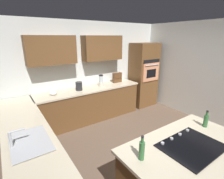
{
  "coord_description": "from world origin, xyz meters",
  "views": [
    {
      "loc": [
        1.98,
        2.08,
        2.2
      ],
      "look_at": [
        -0.23,
        -1.16,
        0.95
      ],
      "focal_mm": 26.7,
      "sensor_mm": 36.0,
      "label": 1
    }
  ],
  "objects_px": {
    "wall_oven": "(144,75)",
    "mixing_bowl": "(53,93)",
    "kettle": "(79,86)",
    "oil_bottle": "(142,150)",
    "spice_rack": "(117,78)",
    "second_bottle": "(206,120)",
    "blender": "(101,81)",
    "sink_unit": "(29,142)",
    "cooktop": "(191,146)"
  },
  "relations": [
    {
      "from": "wall_oven",
      "to": "mixing_bowl",
      "type": "xyz_separation_m",
      "value": [
        2.9,
        -0.01,
        -0.06
      ]
    },
    {
      "from": "sink_unit",
      "to": "second_bottle",
      "type": "height_order",
      "value": "second_bottle"
    },
    {
      "from": "mixing_bowl",
      "to": "oil_bottle",
      "type": "distance_m",
      "value": 2.73
    },
    {
      "from": "wall_oven",
      "to": "blender",
      "type": "distance_m",
      "value": 1.6
    },
    {
      "from": "kettle",
      "to": "oil_bottle",
      "type": "bearing_deg",
      "value": 80.6
    },
    {
      "from": "cooktop",
      "to": "kettle",
      "type": "height_order",
      "value": "kettle"
    },
    {
      "from": "mixing_bowl",
      "to": "spice_rack",
      "type": "height_order",
      "value": "spice_rack"
    },
    {
      "from": "wall_oven",
      "to": "oil_bottle",
      "type": "height_order",
      "value": "wall_oven"
    },
    {
      "from": "mixing_bowl",
      "to": "second_bottle",
      "type": "xyz_separation_m",
      "value": [
        -1.49,
        2.75,
        0.05
      ]
    },
    {
      "from": "oil_bottle",
      "to": "second_bottle",
      "type": "bearing_deg",
      "value": 178.71
    },
    {
      "from": "mixing_bowl",
      "to": "second_bottle",
      "type": "relative_size",
      "value": 0.67
    },
    {
      "from": "kettle",
      "to": "spice_rack",
      "type": "bearing_deg",
      "value": -176.42
    },
    {
      "from": "cooktop",
      "to": "oil_bottle",
      "type": "relative_size",
      "value": 2.58
    },
    {
      "from": "sink_unit",
      "to": "blender",
      "type": "height_order",
      "value": "blender"
    },
    {
      "from": "blender",
      "to": "spice_rack",
      "type": "bearing_deg",
      "value": -172.58
    },
    {
      "from": "wall_oven",
      "to": "mixing_bowl",
      "type": "bearing_deg",
      "value": -0.12
    },
    {
      "from": "sink_unit",
      "to": "kettle",
      "type": "relative_size",
      "value": 3.24
    },
    {
      "from": "wall_oven",
      "to": "sink_unit",
      "type": "height_order",
      "value": "wall_oven"
    },
    {
      "from": "wall_oven",
      "to": "spice_rack",
      "type": "height_order",
      "value": "wall_oven"
    },
    {
      "from": "sink_unit",
      "to": "spice_rack",
      "type": "xyz_separation_m",
      "value": [
        -2.68,
        -1.78,
        0.13
      ]
    },
    {
      "from": "oil_bottle",
      "to": "second_bottle",
      "type": "relative_size",
      "value": 1.12
    },
    {
      "from": "cooktop",
      "to": "kettle",
      "type": "bearing_deg",
      "value": -85.69
    },
    {
      "from": "wall_oven",
      "to": "cooktop",
      "type": "distance_m",
      "value": 3.54
    },
    {
      "from": "blender",
      "to": "mixing_bowl",
      "type": "distance_m",
      "value": 1.3
    },
    {
      "from": "sink_unit",
      "to": "oil_bottle",
      "type": "height_order",
      "value": "oil_bottle"
    },
    {
      "from": "sink_unit",
      "to": "second_bottle",
      "type": "distance_m",
      "value": 2.5
    },
    {
      "from": "blender",
      "to": "oil_bottle",
      "type": "height_order",
      "value": "blender"
    },
    {
      "from": "blender",
      "to": "spice_rack",
      "type": "distance_m",
      "value": 0.61
    },
    {
      "from": "oil_bottle",
      "to": "wall_oven",
      "type": "bearing_deg",
      "value": -134.86
    },
    {
      "from": "cooktop",
      "to": "spice_rack",
      "type": "relative_size",
      "value": 2.64
    },
    {
      "from": "sink_unit",
      "to": "spice_rack",
      "type": "bearing_deg",
      "value": -146.45
    },
    {
      "from": "cooktop",
      "to": "blender",
      "type": "distance_m",
      "value": 2.94
    },
    {
      "from": "mixing_bowl",
      "to": "oil_bottle",
      "type": "xyz_separation_m",
      "value": [
        -0.2,
        2.72,
        0.07
      ]
    },
    {
      "from": "wall_oven",
      "to": "spice_rack",
      "type": "bearing_deg",
      "value": -4.81
    },
    {
      "from": "sink_unit",
      "to": "oil_bottle",
      "type": "distance_m",
      "value": 1.42
    },
    {
      "from": "blender",
      "to": "spice_rack",
      "type": "height_order",
      "value": "blender"
    },
    {
      "from": "blender",
      "to": "mixing_bowl",
      "type": "xyz_separation_m",
      "value": [
        1.3,
        0.0,
        -0.09
      ]
    },
    {
      "from": "sink_unit",
      "to": "second_bottle",
      "type": "bearing_deg",
      "value": 155.15
    },
    {
      "from": "kettle",
      "to": "mixing_bowl",
      "type": "bearing_deg",
      "value": 0.0
    },
    {
      "from": "kettle",
      "to": "second_bottle",
      "type": "distance_m",
      "value": 2.87
    },
    {
      "from": "cooktop",
      "to": "kettle",
      "type": "relative_size",
      "value": 3.52
    },
    {
      "from": "kettle",
      "to": "oil_bottle",
      "type": "height_order",
      "value": "oil_bottle"
    },
    {
      "from": "cooktop",
      "to": "blender",
      "type": "bearing_deg",
      "value": -98.43
    },
    {
      "from": "spice_rack",
      "to": "oil_bottle",
      "type": "distance_m",
      "value": 3.27
    },
    {
      "from": "sink_unit",
      "to": "second_bottle",
      "type": "relative_size",
      "value": 2.66
    },
    {
      "from": "blender",
      "to": "second_bottle",
      "type": "bearing_deg",
      "value": 93.93
    },
    {
      "from": "mixing_bowl",
      "to": "spice_rack",
      "type": "bearing_deg",
      "value": -177.65
    },
    {
      "from": "sink_unit",
      "to": "blender",
      "type": "bearing_deg",
      "value": -140.75
    },
    {
      "from": "blender",
      "to": "kettle",
      "type": "xyz_separation_m",
      "value": [
        0.65,
        0.0,
        -0.03
      ]
    },
    {
      "from": "wall_oven",
      "to": "spice_rack",
      "type": "distance_m",
      "value": 1.0
    }
  ]
}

